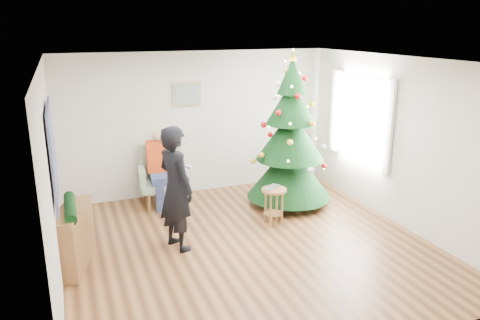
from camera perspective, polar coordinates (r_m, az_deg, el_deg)
name	(u,v)px	position (r m, az deg, el deg)	size (l,w,h in m)	color
floor	(248,245)	(6.80, 1.03, -10.35)	(5.00, 5.00, 0.00)	brown
ceiling	(249,60)	(6.11, 1.16, 12.05)	(5.00, 5.00, 0.00)	white
wall_back	(198,123)	(8.64, -5.14, 4.49)	(5.00, 5.00, 0.00)	silver
wall_front	(356,231)	(4.26, 13.91, -8.41)	(5.00, 5.00, 0.00)	silver
wall_left	(51,179)	(5.91, -22.03, -2.15)	(5.00, 5.00, 0.00)	silver
wall_right	(399,142)	(7.60, 18.86, 2.07)	(5.00, 5.00, 0.00)	silver
window_panel	(361,118)	(8.31, 14.48, 4.99)	(0.04, 1.30, 1.40)	white
curtains	(359,118)	(8.30, 14.31, 4.98)	(0.05, 1.75, 1.50)	white
christmas_tree	(290,138)	(8.01, 6.15, 2.68)	(1.46, 1.46, 2.63)	#3F2816
stool	(274,206)	(7.40, 4.13, -5.60)	(0.39, 0.39, 0.59)	brown
laptop	(274,188)	(7.29, 4.18, -3.42)	(0.32, 0.21, 0.03)	silver
armchair	(162,183)	(8.29, -9.47, -2.78)	(0.85, 0.79, 1.02)	gray
seated_person	(162,167)	(8.14, -9.53, -0.84)	(0.46, 0.65, 1.33)	navy
standing_man	(176,188)	(6.48, -7.84, -3.44)	(0.64, 0.42, 1.76)	black
game_controller	(189,167)	(6.40, -6.24, -0.86)	(0.04, 0.13, 0.04)	white
console	(73,238)	(6.46, -19.65, -8.94)	(0.30, 1.00, 0.80)	brown
garland	(70,208)	(6.30, -20.01, -5.47)	(0.14, 0.14, 0.90)	black
tapestry	(53,152)	(6.13, -21.88, 0.94)	(0.03, 1.50, 1.15)	black
framed_picture	(187,94)	(8.46, -6.48, 7.98)	(0.52, 0.05, 0.42)	tan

